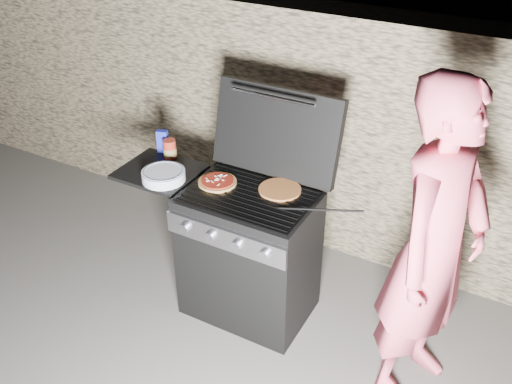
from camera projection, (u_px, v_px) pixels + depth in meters
The scene contains 10 objects.
ground at pixel (250, 307), 3.93m from camera, with size 50.00×50.00×0.00m, color #4F4B46.
stone_wall at pixel (318, 130), 4.23m from camera, with size 8.00×0.35×1.80m, color #94815F.
gas_grill at pixel (216, 243), 3.79m from camera, with size 1.34×0.79×0.91m, color black, non-canonical shape.
pizza_topped at pixel (217, 182), 3.55m from camera, with size 0.24×0.24×0.03m, color tan, non-canonical shape.
pizza_plain at pixel (280, 190), 3.48m from camera, with size 0.26×0.26×0.01m, color #D08442.
sauce_jar at pixel (170, 149), 3.82m from camera, with size 0.09×0.09×0.13m, color #9E2918.
blue_carton at pixel (163, 141), 3.89m from camera, with size 0.07×0.04×0.16m, color #1C24A3.
plate_stack at pixel (164, 176), 3.59m from camera, with size 0.28×0.28×0.06m, color silver.
person at pixel (434, 251), 2.92m from camera, with size 0.70×0.46×1.91m, color #D54F66.
tongs at pixel (320, 209), 3.23m from camera, with size 0.01×0.01×0.50m, color black.
Camera 1 is at (1.43, -2.52, 2.76)m, focal length 40.00 mm.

